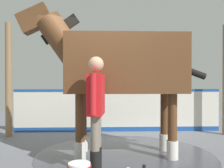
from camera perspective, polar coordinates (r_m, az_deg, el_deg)
name	(u,v)px	position (r m, az deg, el deg)	size (l,w,h in m)	color
ground_plane	(109,153)	(5.02, -0.66, -15.12)	(16.00, 16.00, 0.02)	slate
wet_patch	(125,155)	(4.89, 2.91, -15.40)	(3.27, 3.27, 0.00)	#42444C
barrier_wall	(118,112)	(6.96, 1.27, -6.17)	(4.91, 2.64, 1.13)	silver
roof_post_near	(9,80)	(6.74, -21.91, 0.89)	(0.16, 0.16, 2.77)	olive
horse	(119,66)	(4.70, 1.58, 4.00)	(3.14, 1.97, 2.74)	brown
handler	(96,105)	(3.86, -3.56, -4.64)	(0.46, 0.59, 1.72)	black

